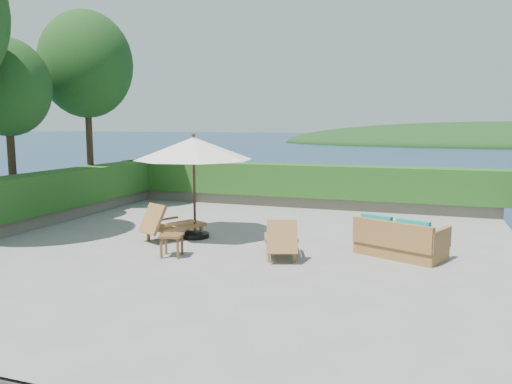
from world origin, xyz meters
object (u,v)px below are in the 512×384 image
(wicker_loveseat, at_px, (399,241))
(patio_umbrella, at_px, (194,150))
(lounge_left, at_px, (170,224))
(side_table, at_px, (172,238))
(lounge_right, at_px, (281,240))

(wicker_loveseat, bearing_deg, patio_umbrella, -159.21)
(lounge_left, height_order, wicker_loveseat, lounge_left)
(lounge_left, bearing_deg, wicker_loveseat, 27.65)
(side_table, bearing_deg, patio_umbrella, 100.43)
(wicker_loveseat, bearing_deg, side_table, -137.62)
(lounge_right, relative_size, wicker_loveseat, 0.81)
(patio_umbrella, xyz_separation_m, lounge_right, (2.38, -1.00, -1.71))
(lounge_left, xyz_separation_m, side_table, (0.76, -1.32, 0.01))
(lounge_left, xyz_separation_m, wicker_loveseat, (5.05, 0.15, -0.04))
(lounge_right, xyz_separation_m, wicker_loveseat, (2.22, 0.79, -0.02))
(patio_umbrella, distance_m, lounge_left, 1.78)
(patio_umbrella, bearing_deg, lounge_left, -141.46)
(side_table, bearing_deg, lounge_left, 119.88)
(lounge_left, height_order, lounge_right, lounge_left)
(side_table, relative_size, wicker_loveseat, 0.27)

